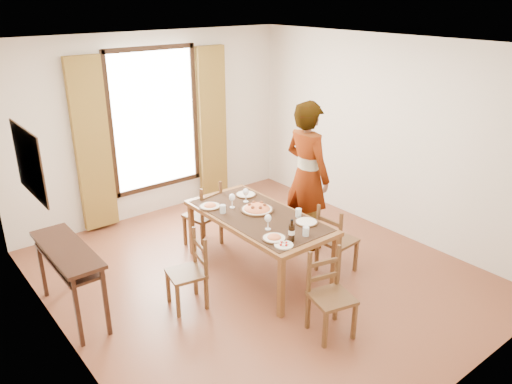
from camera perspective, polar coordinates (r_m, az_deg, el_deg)
ground at (r=6.16m, az=0.36°, el=-9.39°), size 5.00×5.00×0.00m
room_shell at (r=5.61m, az=-0.47°, el=4.72°), size 4.60×5.10×2.74m
console_table at (r=5.47m, az=-20.73°, el=-7.02°), size 0.38×1.20×0.80m
dining_table at (r=5.91m, az=0.28°, el=-3.20°), size 0.92×1.87×0.76m
chair_west at (r=5.47m, az=-7.68°, el=-9.21°), size 0.44×0.44×0.84m
chair_north at (r=6.67m, az=-5.94°, el=-2.81°), size 0.47×0.47×0.91m
chair_south at (r=5.07m, az=8.47°, el=-11.77°), size 0.47×0.47×0.88m
chair_east at (r=6.09m, az=9.09°, el=-5.62°), size 0.42×0.42×0.88m
man at (r=6.50m, az=5.86°, el=1.88°), size 0.73×0.49×1.97m
plate_sw at (r=5.32m, az=2.09°, el=-5.15°), size 0.27×0.27×0.05m
plate_se at (r=5.70m, az=5.79°, el=-3.29°), size 0.27×0.27×0.05m
plate_nw at (r=6.11m, az=-5.28°, el=-1.50°), size 0.27×0.27×0.05m
plate_ne at (r=6.43m, az=-1.20°, el=-0.16°), size 0.27×0.27×0.05m
pasta_platter at (r=5.97m, az=0.12°, el=-1.72°), size 0.40×0.40×0.10m
caprese_plate at (r=5.19m, az=3.19°, el=-5.97°), size 0.20×0.20×0.04m
wine_glass_a at (r=5.50m, az=1.38°, el=-3.43°), size 0.08×0.08×0.18m
wine_glass_b at (r=6.21m, az=-1.17°, el=-0.35°), size 0.08×0.08×0.18m
wine_glass_c at (r=6.05m, az=-2.74°, el=-0.99°), size 0.08×0.08×0.18m
tumbler_a at (r=5.84m, az=4.88°, el=-2.39°), size 0.07×0.07×0.10m
tumbler_b at (r=5.93m, az=-3.82°, el=-1.96°), size 0.07×0.07×0.10m
tumbler_c at (r=5.41m, az=5.72°, el=-4.50°), size 0.07×0.07×0.10m
wine_bottle at (r=5.25m, az=4.10°, el=-4.36°), size 0.07×0.07×0.25m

